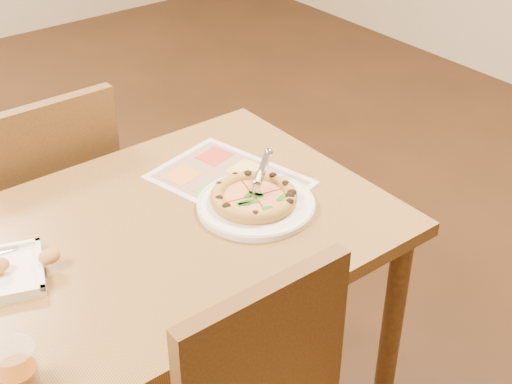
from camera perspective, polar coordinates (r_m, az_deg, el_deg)
dining_table at (r=1.88m, az=-9.10°, el=-5.70°), size 1.30×0.85×0.72m
chair_far at (r=2.38m, az=-16.24°, el=0.36°), size 0.42×0.42×0.47m
plate at (r=1.91m, az=-0.00°, el=-1.05°), size 0.42×0.42×0.02m
pizza at (r=1.90m, az=-0.18°, el=-0.41°), size 0.23×0.23×0.04m
pizza_cutter at (r=1.91m, az=0.43°, el=1.56°), size 0.12×0.09×0.08m
glass_tumbler at (r=1.47m, az=-18.58°, el=-13.58°), size 0.09×0.09×0.11m
menu at (r=2.03m, az=-2.10°, el=1.00°), size 0.39×0.48×0.00m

